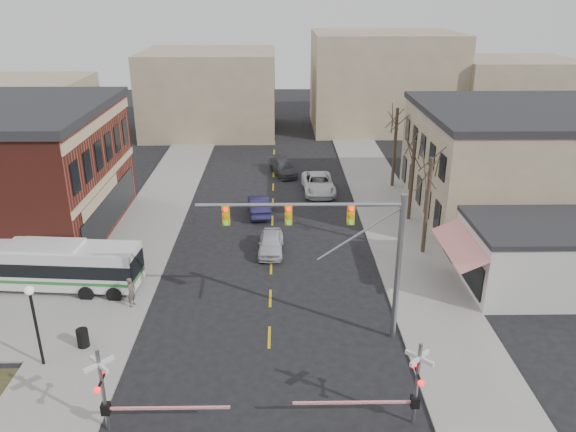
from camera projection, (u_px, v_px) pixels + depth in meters
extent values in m
plane|color=black|center=(269.00, 361.00, 27.72)|extent=(160.00, 160.00, 0.00)
cube|color=gray|center=(157.00, 211.00, 46.07)|extent=(5.00, 60.00, 0.12)
cube|color=gray|center=(387.00, 210.00, 46.35)|extent=(5.00, 60.00, 0.12)
cube|color=tan|center=(107.00, 178.00, 40.73)|extent=(0.10, 15.00, 0.50)
cube|color=tan|center=(100.00, 122.00, 39.18)|extent=(0.10, 15.00, 0.70)
cube|color=black|center=(111.00, 210.00, 41.68)|extent=(0.08, 13.00, 2.60)
cube|color=gray|center=(546.00, 164.00, 45.04)|extent=(20.00, 15.00, 8.00)
cube|color=#262628|center=(555.00, 111.00, 43.44)|extent=(20.30, 15.30, 0.50)
cube|color=beige|center=(536.00, 259.00, 33.68)|extent=(8.00, 6.00, 4.00)
cube|color=#262628|center=(542.00, 226.00, 32.86)|extent=(8.20, 6.20, 0.30)
cube|color=red|center=(459.00, 244.00, 33.23)|extent=(1.68, 6.00, 0.87)
cylinder|color=#382B21|center=(427.00, 206.00, 37.66)|extent=(0.28, 0.28, 6.75)
cylinder|color=#382B21|center=(412.00, 181.00, 43.30)|extent=(0.28, 0.28, 6.30)
cylinder|color=#382B21|center=(395.00, 148.00, 50.54)|extent=(0.28, 0.28, 7.20)
cube|color=silver|center=(47.00, 265.00, 33.73)|extent=(11.28, 3.35, 2.42)
cube|color=black|center=(46.00, 262.00, 33.67)|extent=(11.32, 3.39, 0.83)
cube|color=#27752B|center=(48.00, 273.00, 33.95)|extent=(11.32, 3.39, 0.19)
cylinder|color=black|center=(50.00, 282.00, 34.18)|extent=(1.13, 2.48, 0.93)
cylinder|color=gray|center=(398.00, 269.00, 28.13)|extent=(0.28, 0.28, 8.00)
cylinder|color=gray|center=(300.00, 205.00, 26.74)|extent=(9.94, 0.20, 0.20)
cube|color=gold|center=(351.00, 214.00, 26.96)|extent=(0.35, 0.30, 1.00)
cube|color=gold|center=(289.00, 215.00, 26.92)|extent=(0.35, 0.30, 1.00)
cube|color=gold|center=(226.00, 215.00, 26.87)|extent=(0.35, 0.30, 1.00)
cylinder|color=gray|center=(103.00, 391.00, 22.65)|extent=(0.16, 0.16, 4.00)
cube|color=silver|center=(99.00, 364.00, 22.16)|extent=(1.00, 1.00, 0.18)
cube|color=silver|center=(99.00, 364.00, 22.16)|extent=(1.00, 1.00, 0.18)
sphere|color=#FF0C0C|center=(97.00, 390.00, 21.95)|extent=(0.26, 0.26, 0.26)
sphere|color=#FF0C0C|center=(105.00, 372.00, 22.97)|extent=(0.26, 0.26, 0.26)
cube|color=black|center=(106.00, 409.00, 22.99)|extent=(0.35, 0.35, 0.50)
cube|color=#FF0C0C|center=(169.00, 408.00, 23.03)|extent=(5.00, 0.10, 0.10)
cylinder|color=gray|center=(417.00, 384.00, 23.03)|extent=(0.16, 0.16, 4.00)
cube|color=silver|center=(419.00, 358.00, 22.54)|extent=(1.00, 1.00, 0.18)
cube|color=silver|center=(419.00, 358.00, 22.54)|extent=(1.00, 1.00, 0.18)
sphere|color=#FF0C0C|center=(421.00, 383.00, 22.34)|extent=(0.26, 0.26, 0.26)
sphere|color=#FF0C0C|center=(415.00, 366.00, 23.35)|extent=(0.26, 0.26, 0.26)
cube|color=black|center=(415.00, 402.00, 23.37)|extent=(0.35, 0.35, 0.50)
cube|color=#FF0C0C|center=(353.00, 402.00, 23.34)|extent=(5.00, 0.10, 0.10)
cylinder|color=black|center=(37.00, 329.00, 26.59)|extent=(0.14, 0.14, 3.92)
sphere|color=silver|center=(29.00, 291.00, 25.79)|extent=(0.44, 0.44, 0.44)
cylinder|color=black|center=(83.00, 338.00, 28.48)|extent=(0.60, 0.60, 0.98)
imported|color=#B6B6BB|center=(271.00, 243.00, 38.83)|extent=(1.82, 4.19, 1.41)
imported|color=#1A173B|center=(259.00, 206.00, 45.39)|extent=(2.11, 4.69, 1.50)
imported|color=silver|center=(318.00, 184.00, 50.25)|extent=(2.93, 5.94, 1.62)
imported|color=#39393D|center=(284.00, 168.00, 55.08)|extent=(3.12, 4.98, 1.35)
imported|color=#534742|center=(131.00, 292.00, 31.98)|extent=(0.59, 0.74, 1.78)
imported|color=#2C334D|center=(95.00, 277.00, 33.69)|extent=(1.05, 1.06, 1.73)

